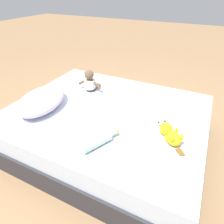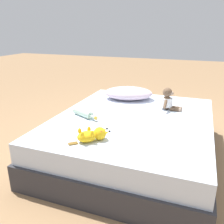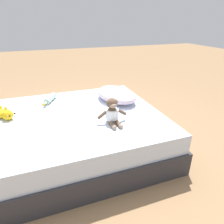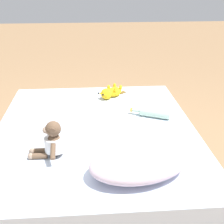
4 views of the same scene
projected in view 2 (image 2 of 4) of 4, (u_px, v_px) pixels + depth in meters
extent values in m
plane|color=#93704C|center=(132.00, 154.00, 2.47)|extent=(16.00, 16.00, 0.00)
cube|color=#2D2D33|center=(133.00, 144.00, 2.43)|extent=(1.49, 1.82, 0.23)
cube|color=silver|center=(133.00, 125.00, 2.36)|extent=(1.44, 1.77, 0.18)
ellipsoid|color=silver|center=(128.00, 93.00, 2.89)|extent=(0.64, 0.49, 0.15)
ellipsoid|color=brown|center=(167.00, 102.00, 2.53)|extent=(0.10, 0.11, 0.15)
cylinder|color=white|center=(167.00, 102.00, 2.52)|extent=(0.12, 0.12, 0.09)
sphere|color=brown|center=(167.00, 92.00, 2.49)|extent=(0.10, 0.10, 0.10)
ellipsoid|color=gray|center=(171.00, 93.00, 2.48)|extent=(0.05, 0.06, 0.04)
sphere|color=black|center=(171.00, 91.00, 2.49)|extent=(0.01, 0.01, 0.01)
sphere|color=black|center=(171.00, 92.00, 2.46)|extent=(0.01, 0.01, 0.01)
cylinder|color=brown|center=(168.00, 90.00, 2.52)|extent=(0.03, 0.01, 0.03)
cylinder|color=brown|center=(167.00, 92.00, 2.44)|extent=(0.03, 0.01, 0.03)
cylinder|color=brown|center=(168.00, 99.00, 2.61)|extent=(0.03, 0.10, 0.08)
cylinder|color=brown|center=(165.00, 104.00, 2.44)|extent=(0.03, 0.10, 0.08)
cylinder|color=brown|center=(176.00, 108.00, 2.54)|extent=(0.10, 0.04, 0.04)
cylinder|color=brown|center=(175.00, 109.00, 2.49)|extent=(0.10, 0.04, 0.04)
sphere|color=gray|center=(181.00, 108.00, 2.52)|extent=(0.04, 0.04, 0.04)
sphere|color=gray|center=(180.00, 110.00, 2.47)|extent=(0.04, 0.04, 0.04)
ellipsoid|color=yellow|center=(87.00, 137.00, 1.81)|extent=(0.19, 0.18, 0.08)
sphere|color=yellow|center=(100.00, 133.00, 1.85)|extent=(0.10, 0.10, 0.10)
cone|color=yellow|center=(104.00, 130.00, 1.88)|extent=(0.07, 0.06, 0.05)
sphere|color=black|center=(107.00, 129.00, 1.89)|extent=(0.02, 0.02, 0.02)
cone|color=yellow|center=(106.00, 133.00, 1.83)|extent=(0.07, 0.06, 0.05)
sphere|color=black|center=(110.00, 131.00, 1.84)|extent=(0.02, 0.02, 0.02)
sphere|color=red|center=(98.00, 129.00, 1.86)|extent=(0.02, 0.02, 0.02)
sphere|color=red|center=(101.00, 132.00, 1.81)|extent=(0.02, 0.02, 0.02)
ellipsoid|color=yellow|center=(89.00, 129.00, 1.85)|extent=(0.04, 0.04, 0.05)
ellipsoid|color=yellow|center=(92.00, 134.00, 1.77)|extent=(0.04, 0.04, 0.05)
ellipsoid|color=yellow|center=(80.00, 131.00, 1.82)|extent=(0.04, 0.04, 0.05)
ellipsoid|color=yellow|center=(82.00, 135.00, 1.75)|extent=(0.04, 0.04, 0.05)
cube|color=brown|center=(73.00, 144.00, 1.79)|extent=(0.08, 0.08, 0.01)
cylinder|color=#B2D1B7|center=(83.00, 113.00, 2.33)|extent=(0.24, 0.16, 0.07)
cylinder|color=#B2D1B7|center=(93.00, 117.00, 2.23)|extent=(0.07, 0.05, 0.03)
cylinder|color=gold|center=(96.00, 118.00, 2.21)|extent=(0.03, 0.04, 0.03)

